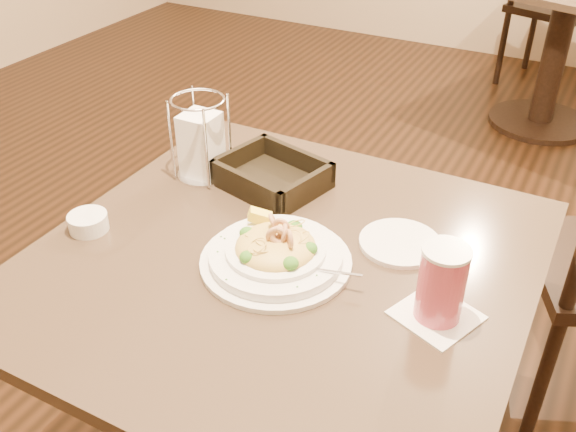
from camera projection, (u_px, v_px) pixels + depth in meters
The scene contains 9 objects.
main_table at pixel (284, 346), 1.34m from camera, with size 0.90×0.90×0.75m.
background_table at pixel (561, 29), 3.13m from camera, with size 1.13×1.13×0.75m.
dining_chair_far at pixel (552, 1), 3.58m from camera, with size 0.52×0.52×0.93m.
pasta_bowl at pixel (276, 252), 1.18m from camera, with size 0.31×0.28×0.09m.
drink_glass at pixel (441, 284), 1.04m from camera, with size 0.16×0.16×0.14m.
bread_basket at pixel (272, 177), 1.41m from camera, with size 0.25×0.23×0.06m.
napkin_caddy at pixel (201, 143), 1.42m from camera, with size 0.12×0.12×0.19m.
side_plate at pixel (400, 243), 1.24m from camera, with size 0.16×0.16×0.01m, color white.
butter_ramekin at pixel (88, 222), 1.27m from camera, with size 0.08×0.08×0.03m, color white.
Camera 1 is at (0.46, -0.85, 1.48)m, focal length 40.00 mm.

